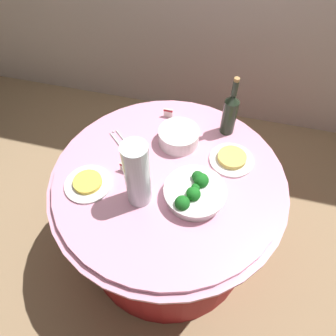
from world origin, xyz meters
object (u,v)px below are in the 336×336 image
wine_bottle (230,113)px  label_placard_mid (168,113)px  food_plate_fried_egg (88,183)px  broccoli_bowl (194,193)px  label_placard_front (125,167)px  serving_tongs (120,140)px  food_plate_noodles (232,159)px  decorative_fruit_vase (138,177)px  plate_stack (179,136)px

wine_bottle → label_placard_mid: size_ratio=6.11×
food_plate_fried_egg → broccoli_bowl: bearing=6.1°
wine_bottle → label_placard_front: size_ratio=6.11×
broccoli_bowl → label_placard_front: size_ratio=5.09×
broccoli_bowl → food_plate_fried_egg: size_ratio=1.27×
label_placard_mid → serving_tongs: bearing=-129.8°
food_plate_noodles → label_placard_front: 0.53m
broccoli_bowl → serving_tongs: bearing=150.7°
wine_bottle → label_placard_mid: (-0.33, 0.03, -0.10)m
wine_bottle → food_plate_noodles: size_ratio=1.53×
label_placard_mid → broccoli_bowl: bearing=-63.3°
serving_tongs → food_plate_fried_egg: bearing=-98.2°
decorative_fruit_vase → food_plate_fried_egg: 0.29m
food_plate_fried_egg → label_placard_front: label_placard_front is taller
broccoli_bowl → label_placard_front: broccoli_bowl is taller
serving_tongs → broccoli_bowl: bearing=-29.3°
wine_bottle → label_placard_front: bearing=-137.5°
broccoli_bowl → decorative_fruit_vase: (-0.24, -0.06, 0.11)m
plate_stack → food_plate_noodles: (0.28, -0.06, -0.03)m
wine_bottle → decorative_fruit_vase: (-0.32, -0.52, 0.02)m
wine_bottle → label_placard_mid: bearing=174.9°
broccoli_bowl → food_plate_noodles: 0.30m
broccoli_bowl → plate_stack: size_ratio=1.33×
plate_stack → wine_bottle: bearing=31.9°
plate_stack → decorative_fruit_vase: bearing=-103.4°
broccoli_bowl → food_plate_noodles: size_ratio=1.27×
label_placard_front → wine_bottle: bearing=42.5°
decorative_fruit_vase → label_placard_mid: (-0.01, 0.55, -0.12)m
wine_bottle → serving_tongs: size_ratio=2.27×
food_plate_noodles → plate_stack: bearing=168.2°
food_plate_fried_egg → plate_stack: bearing=47.1°
label_placard_front → serving_tongs: bearing=117.8°
wine_bottle → food_plate_fried_egg: bearing=-138.2°
food_plate_noodles → food_plate_fried_egg: bearing=-153.5°
plate_stack → wine_bottle: (0.23, 0.14, 0.09)m
serving_tongs → label_placard_mid: label_placard_mid is taller
decorative_fruit_vase → food_plate_fried_egg: size_ratio=1.55×
wine_bottle → decorative_fruit_vase: bearing=-121.6°
decorative_fruit_vase → wine_bottle: bearing=58.4°
plate_stack → food_plate_noodles: plate_stack is taller
broccoli_bowl → label_placard_mid: size_ratio=5.09×
plate_stack → broccoli_bowl: bearing=-65.4°
decorative_fruit_vase → label_placard_front: bearing=132.5°
serving_tongs → label_placard_mid: bearing=50.2°
broccoli_bowl → label_placard_mid: (-0.25, 0.49, -0.01)m
food_plate_noodles → broccoli_bowl: bearing=-117.7°
wine_bottle → food_plate_noodles: (0.05, -0.20, -0.11)m
food_plate_noodles → food_plate_fried_egg: (-0.63, -0.31, -0.00)m
decorative_fruit_vase → serving_tongs: size_ratio=2.29×
plate_stack → food_plate_noodles: bearing=-11.8°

